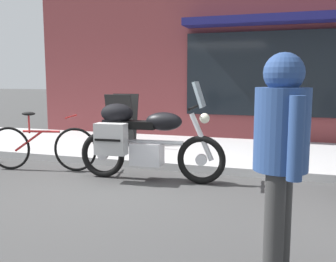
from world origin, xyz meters
TOP-DOWN VIEW (x-y plane):
  - ground_plane at (0.00, 0.00)m, footprint 80.00×80.00m
  - touring_motorcycle at (0.10, 0.49)m, footprint 2.15×0.75m
  - parked_bicycle at (-1.64, 0.56)m, footprint 1.75×0.55m
  - pedestrian_walking at (2.07, -1.77)m, footprint 0.50×0.52m
  - sandwich_board_sign at (-1.09, 2.41)m, footprint 0.55×0.43m

SIDE VIEW (x-z plane):
  - ground_plane at x=0.00m, z-range 0.00..0.00m
  - parked_bicycle at x=-1.64m, z-range -0.09..0.85m
  - touring_motorcycle at x=0.10m, z-range -0.09..1.32m
  - sandwich_board_sign at x=-1.09m, z-range 0.13..1.15m
  - pedestrian_walking at x=2.07m, z-range 0.21..1.84m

